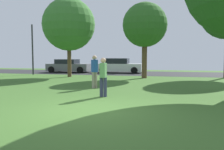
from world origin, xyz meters
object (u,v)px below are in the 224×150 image
object	(u,v)px
parked_car_grey	(69,66)
parked_car_white	(119,66)
person_walking	(103,75)
maple_tree_near	(69,25)
person_thrower	(95,70)
birch_tree_lone	(145,25)
street_lamp_post	(33,50)

from	to	relation	value
parked_car_grey	parked_car_white	xyz separation A→B (m)	(5.26, 0.45, 0.04)
person_walking	parked_car_white	distance (m)	13.98
maple_tree_near	person_thrower	distance (m)	7.92
maple_tree_near	person_thrower	size ratio (longest dim) A/B	3.69
person_walking	person_thrower	bearing A→B (deg)	26.51
maple_tree_near	birch_tree_lone	xyz separation A→B (m)	(5.99, 0.31, -0.19)
parked_car_grey	street_lamp_post	distance (m)	4.38
maple_tree_near	street_lamp_post	xyz separation A→B (m)	(-4.17, 1.40, -1.92)
parked_car_grey	street_lamp_post	bearing A→B (deg)	-118.11
parked_car_white	person_walking	bearing A→B (deg)	-81.18
person_thrower	street_lamp_post	size ratio (longest dim) A/B	0.38
street_lamp_post	parked_car_grey	bearing A→B (deg)	61.89
street_lamp_post	person_walking	bearing A→B (deg)	-46.33
maple_tree_near	parked_car_white	distance (m)	7.14
birch_tree_lone	person_thrower	distance (m)	7.28
maple_tree_near	street_lamp_post	bearing A→B (deg)	161.48
person_walking	parked_car_white	world-z (taller)	person_walking
birch_tree_lone	parked_car_grey	size ratio (longest dim) A/B	1.28
maple_tree_near	birch_tree_lone	distance (m)	6.01
person_thrower	person_walking	world-z (taller)	person_thrower
person_thrower	person_walking	distance (m)	2.62
birch_tree_lone	person_walking	distance (m)	9.26
parked_car_grey	parked_car_white	bearing A→B (deg)	4.93
person_walking	parked_car_white	xyz separation A→B (m)	(-2.14, 13.81, -0.20)
parked_car_white	street_lamp_post	world-z (taller)	street_lamp_post
person_walking	street_lamp_post	xyz separation A→B (m)	(-9.32, 9.77, 1.38)
person_thrower	person_walking	xyz separation A→B (m)	(1.12, -2.37, -0.07)
birch_tree_lone	parked_car_grey	world-z (taller)	birch_tree_lone
birch_tree_lone	maple_tree_near	bearing A→B (deg)	-177.01
birch_tree_lone	person_thrower	world-z (taller)	birch_tree_lone
birch_tree_lone	person_thrower	size ratio (longest dim) A/B	3.35
parked_car_grey	parked_car_white	size ratio (longest dim) A/B	0.99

